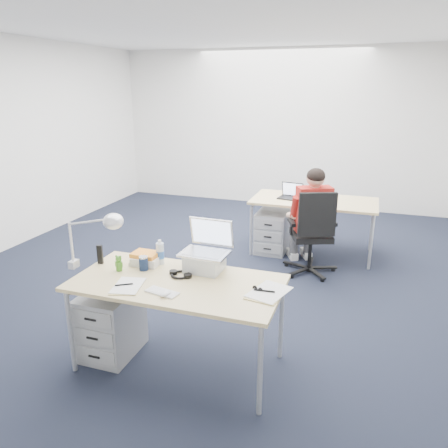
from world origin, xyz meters
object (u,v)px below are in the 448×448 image
(cordless_phone, at_px, (100,254))
(book_stack, at_px, (146,259))
(bear_figurine, at_px, (119,263))
(desk_lamp, at_px, (87,240))
(headphones, at_px, (180,274))
(drawer_pedestal_far, at_px, (272,232))
(sunglasses, at_px, (258,289))
(computer_mouse, at_px, (165,294))
(seated_person, at_px, (309,219))
(desk_near, at_px, (177,287))
(office_chair, at_px, (311,250))
(can_koozie, at_px, (144,263))
(desk_far, at_px, (314,203))
(wireless_keyboard, at_px, (162,292))
(water_bottle, at_px, (160,252))
(drawer_pedestal_near, at_px, (111,323))
(dark_laptop, at_px, (290,191))
(far_cup, at_px, (326,195))
(silver_laptop, at_px, (204,247))

(cordless_phone, bearing_deg, book_stack, 3.82)
(bear_figurine, bearing_deg, desk_lamp, -142.57)
(headphones, bearing_deg, drawer_pedestal_far, 97.40)
(sunglasses, bearing_deg, computer_mouse, -129.97)
(seated_person, bearing_deg, bear_figurine, -143.26)
(headphones, bearing_deg, computer_mouse, -72.84)
(desk_near, xyz_separation_m, cordless_phone, (-0.75, 0.11, 0.13))
(desk_near, height_order, office_chair, office_chair)
(office_chair, bearing_deg, can_koozie, -138.77)
(desk_far, bearing_deg, wireless_keyboard, -102.57)
(water_bottle, xyz_separation_m, desk_lamp, (-0.48, -0.30, 0.16))
(drawer_pedestal_near, height_order, headphones, headphones)
(office_chair, distance_m, can_koozie, 2.37)
(wireless_keyboard, relative_size, desk_lamp, 0.47)
(office_chair, xyz_separation_m, computer_mouse, (-0.71, -2.40, 0.45))
(headphones, distance_m, book_stack, 0.39)
(wireless_keyboard, height_order, cordless_phone, cordless_phone)
(headphones, distance_m, sunglasses, 0.64)
(desk_near, bearing_deg, cordless_phone, 171.59)
(office_chair, bearing_deg, desk_far, 75.50)
(drawer_pedestal_near, height_order, dark_laptop, dark_laptop)
(computer_mouse, xyz_separation_m, far_cup, (0.77, 3.19, 0.04))
(wireless_keyboard, relative_size, sunglasses, 2.63)
(office_chair, xyz_separation_m, desk_lamp, (-1.49, -2.19, 0.70))
(can_koozie, bearing_deg, far_cup, 68.14)
(computer_mouse, xyz_separation_m, desk_lamp, (-0.77, 0.22, 0.24))
(desk_far, relative_size, can_koozie, 13.62)
(desk_lamp, bearing_deg, desk_near, -2.43)
(dark_laptop, bearing_deg, drawer_pedestal_far, -150.73)
(office_chair, relative_size, drawer_pedestal_near, 1.88)
(far_cup, bearing_deg, seated_person, -100.54)
(computer_mouse, bearing_deg, cordless_phone, 169.93)
(cordless_phone, relative_size, dark_laptop, 0.55)
(desk_far, height_order, wireless_keyboard, wireless_keyboard)
(water_bottle, height_order, cordless_phone, water_bottle)
(drawer_pedestal_far, distance_m, bear_figurine, 2.82)
(computer_mouse, distance_m, water_bottle, 0.60)
(desk_near, relative_size, wireless_keyboard, 6.48)
(water_bottle, bearing_deg, wireless_keyboard, -62.32)
(headphones, relative_size, far_cup, 1.90)
(water_bottle, bearing_deg, dark_laptop, 76.21)
(headphones, bearing_deg, desk_far, 87.00)
(computer_mouse, relative_size, bear_figurine, 0.70)
(can_koozie, height_order, sunglasses, can_koozie)
(drawer_pedestal_far, xyz_separation_m, far_cup, (0.65, 0.21, 0.51))
(silver_laptop, xyz_separation_m, book_stack, (-0.51, -0.04, -0.15))
(wireless_keyboard, bearing_deg, cordless_phone, 167.71)
(drawer_pedestal_far, relative_size, dark_laptop, 1.87)
(drawer_pedestal_far, relative_size, headphones, 2.74)
(book_stack, xyz_separation_m, desk_lamp, (-0.37, -0.25, 0.21))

